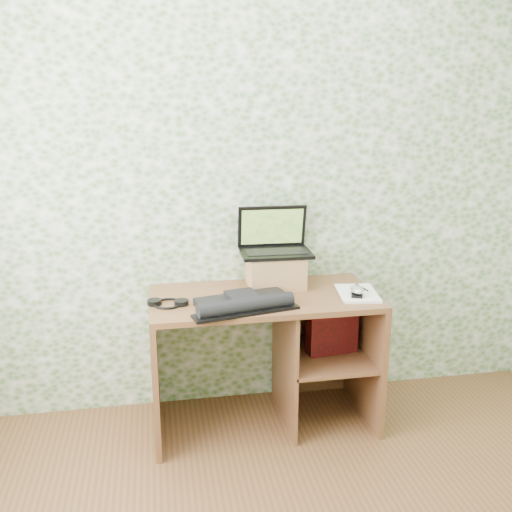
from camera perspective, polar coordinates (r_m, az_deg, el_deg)
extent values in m
plane|color=white|center=(3.20, -0.28, 7.20)|extent=(3.50, 0.00, 3.50)
cube|color=brown|center=(3.04, 0.75, -4.24)|extent=(1.20, 0.60, 0.03)
cube|color=brown|center=(3.14, -10.03, -11.27)|extent=(0.03, 0.60, 0.72)
cube|color=brown|center=(3.34, 10.77, -9.63)|extent=(0.03, 0.60, 0.72)
cube|color=brown|center=(3.21, 2.86, -10.42)|extent=(0.02, 0.56, 0.72)
cube|color=brown|center=(3.26, 6.91, -9.72)|extent=(0.46, 0.56, 0.02)
cube|color=brown|center=(3.52, 5.64, -8.06)|extent=(0.48, 0.02, 0.72)
cube|color=#A5704A|center=(3.16, 1.96, -1.45)|extent=(0.31, 0.26, 0.18)
cube|color=black|center=(3.13, 1.98, 0.30)|extent=(0.39, 0.27, 0.02)
cube|color=black|center=(3.12, 2.02, 0.45)|extent=(0.33, 0.15, 0.00)
cube|color=black|center=(3.20, 1.60, 2.99)|extent=(0.39, 0.07, 0.24)
cube|color=#304E16|center=(3.20, 1.63, 2.93)|extent=(0.35, 0.05, 0.20)
cube|color=black|center=(2.91, -1.39, -4.47)|extent=(0.50, 0.27, 0.04)
cube|color=black|center=(2.90, -1.39, -4.27)|extent=(0.18, 0.18, 0.06)
cylinder|color=black|center=(2.79, -1.00, -4.96)|extent=(0.50, 0.18, 0.07)
cube|color=black|center=(2.79, -0.98, -5.59)|extent=(0.55, 0.22, 0.01)
torus|color=black|center=(2.93, -8.79, -4.73)|extent=(0.18, 0.18, 0.01)
cylinder|color=black|center=(2.95, -10.12, -4.57)|extent=(0.07, 0.07, 0.03)
cylinder|color=black|center=(2.92, -7.46, -4.64)|extent=(0.07, 0.07, 0.03)
cube|color=white|center=(3.10, 10.09, -3.69)|extent=(0.24, 0.31, 0.01)
ellipsoid|color=silver|center=(3.04, 10.06, -3.54)|extent=(0.10, 0.13, 0.04)
cylinder|color=black|center=(3.16, 10.54, -3.10)|extent=(0.03, 0.12, 0.01)
cube|color=maroon|center=(3.20, 7.62, -6.77)|extent=(0.29, 0.12, 0.34)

